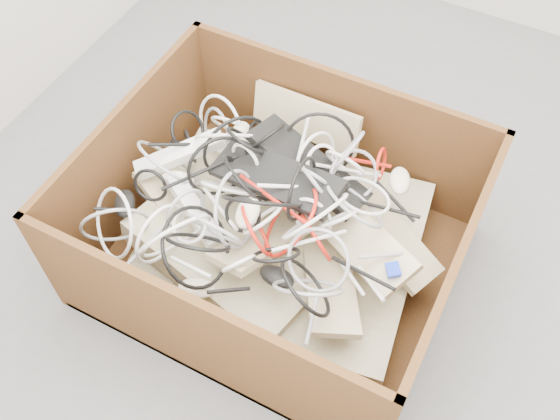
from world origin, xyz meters
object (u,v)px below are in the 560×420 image
at_px(cardboard_box, 273,240).
at_px(power_strip_right, 194,210).
at_px(power_strip_left, 179,154).
at_px(vga_plug, 393,270).

xyz_separation_m(cardboard_box, power_strip_right, (-0.22, -0.12, 0.19)).
height_order(power_strip_left, power_strip_right, power_strip_left).
bearing_deg(power_strip_right, vga_plug, 35.61).
bearing_deg(power_strip_right, power_strip_left, 163.25).
bearing_deg(vga_plug, cardboard_box, -133.51).
xyz_separation_m(power_strip_right, vga_plug, (0.65, 0.07, 0.02)).
relative_size(power_strip_left, vga_plug, 6.93).
bearing_deg(vga_plug, power_strip_left, -132.75).
distance_m(power_strip_left, power_strip_right, 0.22).
bearing_deg(power_strip_right, cardboard_box, 58.54).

